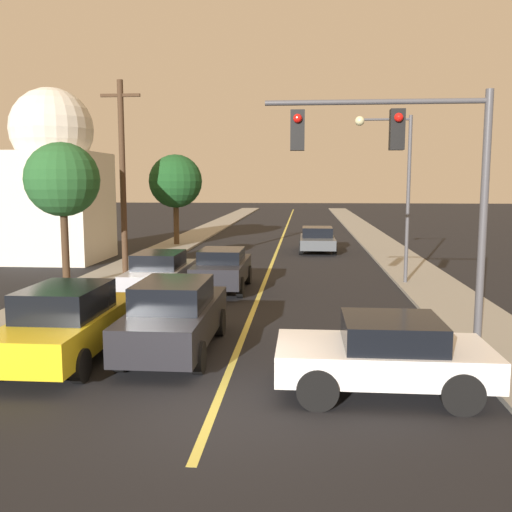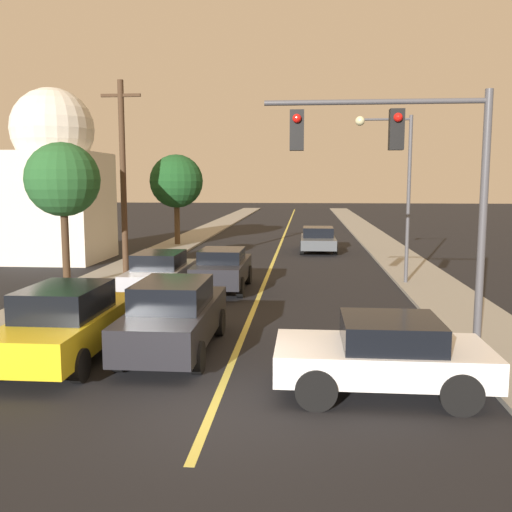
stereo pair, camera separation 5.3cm
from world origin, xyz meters
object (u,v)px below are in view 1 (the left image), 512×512
object	(u,v)px
car_near_lane_front	(175,316)
car_far_oncoming	(317,239)
car_outer_lane_front	(69,322)
car_crossing_right	(385,354)
streetlamp_right	(394,174)
domed_building_left	(54,180)
tree_left_far	(62,180)
car_near_lane_second	(222,268)
car_outer_lane_second	(160,271)
utility_pole_left	(123,176)
tree_left_near	(176,182)
traffic_signal_mast	(411,166)

from	to	relation	value
car_near_lane_front	car_far_oncoming	distance (m)	20.30
car_outer_lane_front	car_crossing_right	world-z (taller)	car_outer_lane_front
streetlamp_right	domed_building_left	world-z (taller)	domed_building_left
tree_left_far	car_crossing_right	bearing A→B (deg)	-42.86
tree_left_far	streetlamp_right	bearing A→B (deg)	10.00
car_outer_lane_front	car_near_lane_second	bearing A→B (deg)	75.03
car_outer_lane_front	car_outer_lane_second	world-z (taller)	car_outer_lane_front
car_near_lane_front	utility_pole_left	bearing A→B (deg)	113.79
streetlamp_right	domed_building_left	size ratio (longest dim) A/B	0.74
tree_left_near	car_crossing_right	bearing A→B (deg)	-68.75
car_near_lane_second	car_far_oncoming	size ratio (longest dim) A/B	0.96
car_outer_lane_second	domed_building_left	size ratio (longest dim) A/B	0.55
car_near_lane_second	car_crossing_right	distance (m)	11.03
car_crossing_right	streetlamp_right	xyz separation A→B (m)	(1.87, 11.71, 3.53)
utility_pole_left	tree_left_near	bearing A→B (deg)	93.01
traffic_signal_mast	utility_pole_left	xyz separation A→B (m)	(-9.70, 9.49, -0.13)
car_outer_lane_second	car_far_oncoming	distance (m)	13.84
car_crossing_right	tree_left_far	bearing A→B (deg)	47.14
car_crossing_right	tree_left_near	xyz separation A→B (m)	(-9.52, 24.48, 3.25)
traffic_signal_mast	car_far_oncoming	bearing A→B (deg)	94.67
car_outer_lane_front	car_crossing_right	xyz separation A→B (m)	(6.82, -1.54, -0.09)
car_near_lane_front	car_crossing_right	distance (m)	5.08
car_near_lane_second	tree_left_far	distance (m)	6.63
car_far_oncoming	utility_pole_left	distance (m)	13.44
tree_left_near	domed_building_left	world-z (taller)	domed_building_left
car_outer_lane_second	tree_left_near	world-z (taller)	tree_left_near
car_near_lane_second	streetlamp_right	world-z (taller)	streetlamp_right
car_far_oncoming	utility_pole_left	bearing A→B (deg)	51.40
car_near_lane_second	car_crossing_right	world-z (taller)	car_near_lane_second
streetlamp_right	car_outer_lane_front	bearing A→B (deg)	-130.50
car_near_lane_front	tree_left_far	distance (m)	9.84
car_outer_lane_front	utility_pole_left	world-z (taller)	utility_pole_left
car_outer_lane_second	utility_pole_left	xyz separation A→B (m)	(-2.05, 2.30, 3.49)
car_near_lane_front	car_outer_lane_second	world-z (taller)	car_near_lane_front
domed_building_left	streetlamp_right	bearing A→B (deg)	-19.58
car_outer_lane_front	domed_building_left	xyz separation A→B (m)	(-7.32, 15.87, 3.25)
car_outer_lane_second	tree_left_far	xyz separation A→B (m)	(-3.49, -0.20, 3.32)
tree_left_near	tree_left_far	world-z (taller)	tree_left_near
car_near_lane_front	car_near_lane_second	world-z (taller)	car_near_lane_front
car_far_oncoming	car_outer_lane_second	bearing A→B (deg)	64.08
traffic_signal_mast	tree_left_far	distance (m)	13.16
car_near_lane_front	car_outer_lane_front	xyz separation A→B (m)	(-2.27, -0.72, -0.02)
car_outer_lane_second	utility_pole_left	bearing A→B (deg)	131.66
car_near_lane_front	car_outer_lane_front	size ratio (longest dim) A/B	0.99
streetlamp_right	utility_pole_left	xyz separation A→B (m)	(-10.74, 0.35, -0.08)
car_far_oncoming	streetlamp_right	xyz separation A→B (m)	(2.64, -10.49, 3.58)
car_outer_lane_front	streetlamp_right	xyz separation A→B (m)	(8.69, 10.17, 3.44)
tree_left_near	car_near_lane_front	bearing A→B (deg)	-77.38
tree_left_near	streetlamp_right	bearing A→B (deg)	-48.26
car_near_lane_second	car_far_oncoming	distance (m)	12.73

